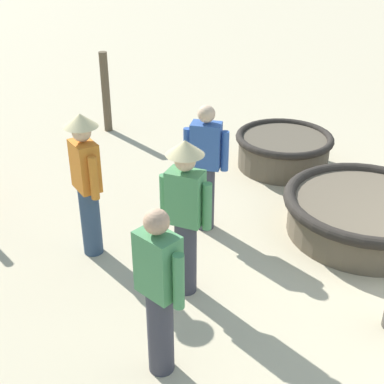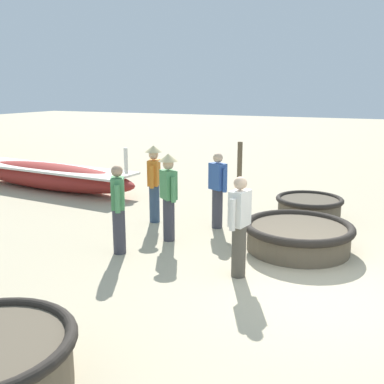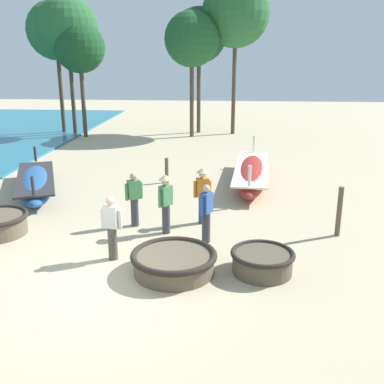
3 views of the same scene
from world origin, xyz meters
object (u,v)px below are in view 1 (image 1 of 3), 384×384
(coracle_front_left, at_px, (284,149))
(fisherman_crouching, at_px, (86,177))
(coracle_weathered, at_px, (365,213))
(fisherman_with_hat, at_px, (185,210))
(fisherman_hauling, at_px, (206,166))
(mooring_post_inland, at_px, (106,92))
(fisherman_by_coracle, at_px, (159,290))

(coracle_front_left, bearing_deg, fisherman_crouching, 116.92)
(coracle_weathered, xyz_separation_m, fisherman_with_hat, (-0.49, 2.34, 0.68))
(fisherman_hauling, xyz_separation_m, fisherman_crouching, (-0.18, 1.39, 0.12))
(fisherman_crouching, height_order, mooring_post_inland, fisherman_crouching)
(fisherman_with_hat, relative_size, fisherman_crouching, 1.00)
(coracle_front_left, bearing_deg, coracle_weathered, -175.19)
(fisherman_with_hat, bearing_deg, fisherman_by_coracle, 154.03)
(coracle_front_left, distance_m, fisherman_by_coracle, 4.39)
(coracle_weathered, xyz_separation_m, fisherman_hauling, (0.63, 1.80, 0.56))
(coracle_front_left, distance_m, fisherman_with_hat, 3.37)
(fisherman_with_hat, height_order, mooring_post_inland, fisherman_with_hat)
(coracle_weathered, bearing_deg, fisherman_by_coracle, 117.49)
(fisherman_by_coracle, bearing_deg, coracle_weathered, -62.51)
(coracle_weathered, distance_m, fisherman_with_hat, 2.49)
(fisherman_by_coracle, height_order, mooring_post_inland, fisherman_by_coracle)
(fisherman_with_hat, distance_m, fisherman_crouching, 1.27)
(coracle_weathered, height_order, mooring_post_inland, mooring_post_inland)
(coracle_weathered, bearing_deg, fisherman_crouching, 81.88)
(fisherman_with_hat, bearing_deg, mooring_post_inland, 2.19)
(coracle_front_left, relative_size, fisherman_crouching, 0.87)
(coracle_weathered, distance_m, coracle_front_left, 1.99)
(fisherman_hauling, xyz_separation_m, fisherman_with_hat, (-1.13, 0.54, 0.12))
(fisherman_hauling, bearing_deg, fisherman_crouching, 97.40)
(fisherman_crouching, bearing_deg, coracle_front_left, -63.08)
(coracle_weathered, xyz_separation_m, coracle_front_left, (1.99, 0.17, 0.01))
(coracle_weathered, bearing_deg, fisherman_with_hat, 101.91)
(fisherman_with_hat, bearing_deg, fisherman_hauling, -25.66)
(fisherman_by_coracle, bearing_deg, fisherman_hauling, -25.80)
(fisherman_with_hat, distance_m, mooring_post_inland, 4.69)
(coracle_front_left, relative_size, fisherman_by_coracle, 0.93)
(fisherman_hauling, bearing_deg, fisherman_by_coracle, 154.20)
(fisherman_hauling, distance_m, fisherman_with_hat, 1.26)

